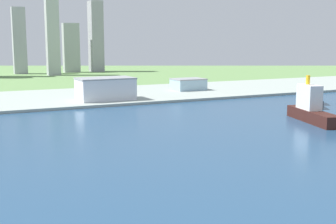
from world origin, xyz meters
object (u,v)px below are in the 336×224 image
container_barge (309,98)px  cargo_ship (311,109)px  warehouse_main (105,89)px  warehouse_annex (188,84)px

container_barge → cargo_ship: bearing=-131.8°
container_barge → warehouse_main: 178.81m
warehouse_main → warehouse_annex: size_ratio=1.50×
cargo_ship → warehouse_main: size_ratio=1.16×
cargo_ship → warehouse_main: cargo_ship is taller
cargo_ship → warehouse_main: (-96.14, 156.31, 3.34)m
cargo_ship → container_barge: (56.05, 62.65, -2.89)m
cargo_ship → container_barge: bearing=48.2°
cargo_ship → warehouse_annex: cargo_ship is taller
warehouse_annex → cargo_ship: bearing=-92.9°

